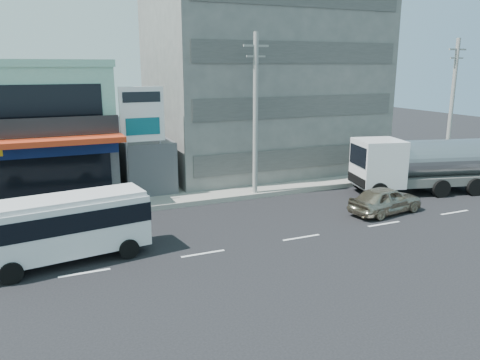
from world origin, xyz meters
The scene contains 12 objects.
ground centered at (0.00, 0.00, 0.00)m, with size 120.00×120.00×0.00m, color black.
sidewalk centered at (5.00, 9.50, 0.15)m, with size 70.00×5.00×0.30m, color gray.
shop_building centered at (-8.00, 13.95, 4.00)m, with size 12.40×11.70×8.00m.
concrete_building centered at (10.00, 15.00, 7.00)m, with size 16.00×12.00×14.00m, color gray.
gap_structure centered at (0.00, 12.00, 1.75)m, with size 3.00×6.00×3.50m, color #3F4043.
satellite_dish centered at (0.00, 11.00, 3.58)m, with size 1.50×1.50×0.15m, color slate.
billboard centered at (-0.50, 9.20, 4.93)m, with size 2.60×0.18×6.90m.
utility_pole_near centered at (6.00, 7.40, 5.15)m, with size 1.60×0.30×10.00m.
utility_pole_far centered at (22.00, 7.40, 5.15)m, with size 1.60×0.30×10.00m.
minibus centered at (-5.49, 1.50, 1.68)m, with size 6.97×3.13×2.82m.
sedan centered at (11.30, 1.50, 0.77)m, with size 1.82×4.52×1.54m, color tan.
tanker_truck centered at (16.09, 4.18, 1.91)m, with size 9.39×4.69×3.56m.
Camera 1 is at (-6.14, -18.31, 8.06)m, focal length 35.00 mm.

